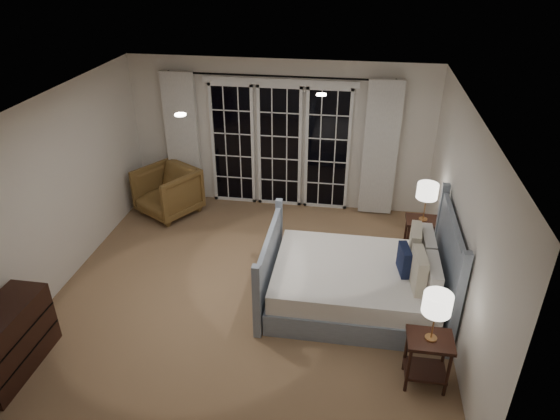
# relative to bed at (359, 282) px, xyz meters

# --- Properties ---
(floor) EXTENTS (5.00, 5.00, 0.00)m
(floor) POSITION_rel_bed_xyz_m (-1.42, 0.10, -0.33)
(floor) COLOR #8E6C4C
(floor) RESTS_ON ground
(ceiling) EXTENTS (5.00, 5.00, 0.00)m
(ceiling) POSITION_rel_bed_xyz_m (-1.42, 0.10, 2.17)
(ceiling) COLOR white
(ceiling) RESTS_ON wall_back
(wall_left) EXTENTS (0.02, 5.00, 2.50)m
(wall_left) POSITION_rel_bed_xyz_m (-3.92, 0.10, 0.92)
(wall_left) COLOR silver
(wall_left) RESTS_ON floor
(wall_right) EXTENTS (0.02, 5.00, 2.50)m
(wall_right) POSITION_rel_bed_xyz_m (1.08, 0.10, 0.92)
(wall_right) COLOR silver
(wall_right) RESTS_ON floor
(wall_back) EXTENTS (5.00, 0.02, 2.50)m
(wall_back) POSITION_rel_bed_xyz_m (-1.42, 2.60, 0.92)
(wall_back) COLOR silver
(wall_back) RESTS_ON floor
(wall_front) EXTENTS (5.00, 0.02, 2.50)m
(wall_front) POSITION_rel_bed_xyz_m (-1.42, -2.40, 0.92)
(wall_front) COLOR silver
(wall_front) RESTS_ON floor
(french_doors) EXTENTS (2.50, 0.04, 2.20)m
(french_doors) POSITION_rel_bed_xyz_m (-1.42, 2.55, 0.76)
(french_doors) COLOR black
(french_doors) RESTS_ON wall_back
(curtain_rod) EXTENTS (3.50, 0.03, 0.03)m
(curtain_rod) POSITION_rel_bed_xyz_m (-1.42, 2.50, 1.92)
(curtain_rod) COLOR black
(curtain_rod) RESTS_ON wall_back
(curtain_left) EXTENTS (0.55, 0.10, 2.25)m
(curtain_left) POSITION_rel_bed_xyz_m (-3.07, 2.48, 0.82)
(curtain_left) COLOR white
(curtain_left) RESTS_ON curtain_rod
(curtain_right) EXTENTS (0.55, 0.10, 2.25)m
(curtain_right) POSITION_rel_bed_xyz_m (0.23, 2.48, 0.82)
(curtain_right) COLOR white
(curtain_right) RESTS_ON curtain_rod
(downlight_a) EXTENTS (0.12, 0.12, 0.01)m
(downlight_a) POSITION_rel_bed_xyz_m (-0.62, 0.70, 2.16)
(downlight_a) COLOR white
(downlight_a) RESTS_ON ceiling
(downlight_b) EXTENTS (0.12, 0.12, 0.01)m
(downlight_b) POSITION_rel_bed_xyz_m (-2.02, -0.30, 2.16)
(downlight_b) COLOR white
(downlight_b) RESTS_ON ceiling
(bed) EXTENTS (2.21, 1.59, 1.29)m
(bed) POSITION_rel_bed_xyz_m (0.00, 0.00, 0.00)
(bed) COLOR #8690A2
(bed) RESTS_ON floor
(nightstand_left) EXTENTS (0.46, 0.37, 0.60)m
(nightstand_left) POSITION_rel_bed_xyz_m (0.71, -1.21, 0.07)
(nightstand_left) COLOR black
(nightstand_left) RESTS_ON floor
(nightstand_right) EXTENTS (0.46, 0.37, 0.60)m
(nightstand_right) POSITION_rel_bed_xyz_m (0.86, 1.24, 0.07)
(nightstand_right) COLOR black
(nightstand_right) RESTS_ON floor
(lamp_left) EXTENTS (0.28, 0.28, 0.55)m
(lamp_left) POSITION_rel_bed_xyz_m (0.71, -1.21, 0.71)
(lamp_left) COLOR tan
(lamp_left) RESTS_ON nightstand_left
(lamp_right) EXTENTS (0.29, 0.29, 0.56)m
(lamp_right) POSITION_rel_bed_xyz_m (0.86, 1.24, 0.73)
(lamp_right) COLOR tan
(lamp_right) RESTS_ON nightstand_right
(armchair) EXTENTS (1.19, 1.20, 0.81)m
(armchair) POSITION_rel_bed_xyz_m (-3.21, 1.92, 0.08)
(armchair) COLOR brown
(armchair) RESTS_ON floor
(dresser) EXTENTS (0.46, 1.09, 0.77)m
(dresser) POSITION_rel_bed_xyz_m (-3.65, -1.70, 0.06)
(dresser) COLOR black
(dresser) RESTS_ON floor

